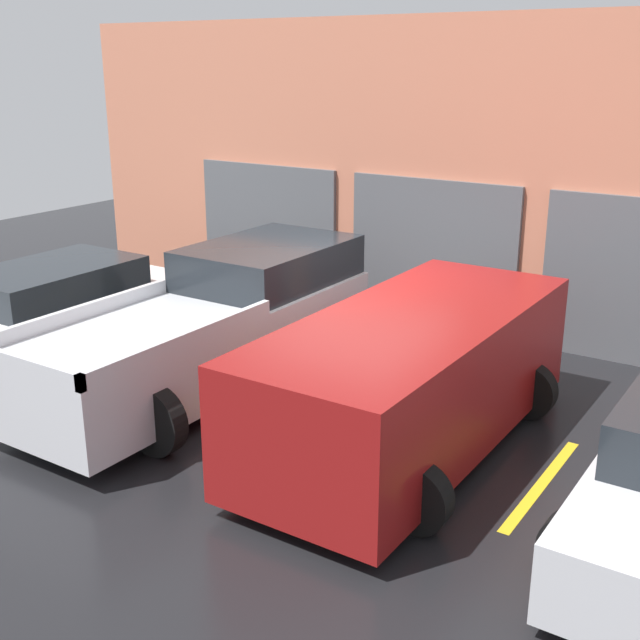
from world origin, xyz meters
name	(u,v)px	position (x,y,z in m)	size (l,w,h in m)	color
ground_plane	(345,386)	(0.00, 0.00, 0.00)	(28.00, 28.00, 0.00)	black
shophouse_building	(455,179)	(-0.01, 3.29, 2.38)	(15.08, 0.68, 4.85)	#D17A5B
pickup_truck	(215,325)	(-1.55, -0.83, 0.81)	(2.44, 5.52, 1.70)	silver
sedan_white	(49,308)	(-4.64, -1.08, 0.59)	(2.24, 4.70, 1.24)	white
sedan_side	(412,376)	(1.55, -1.10, 0.86)	(2.36, 4.84, 1.57)	maroon
parking_stripe_left	(122,364)	(-3.09, -1.11, 0.00)	(0.12, 2.20, 0.01)	gold
parking_stripe_centre	(298,414)	(0.00, -1.11, 0.00)	(0.12, 2.20, 0.01)	gold
parking_stripe_right	(542,483)	(3.09, -1.11, 0.00)	(0.12, 2.20, 0.01)	gold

